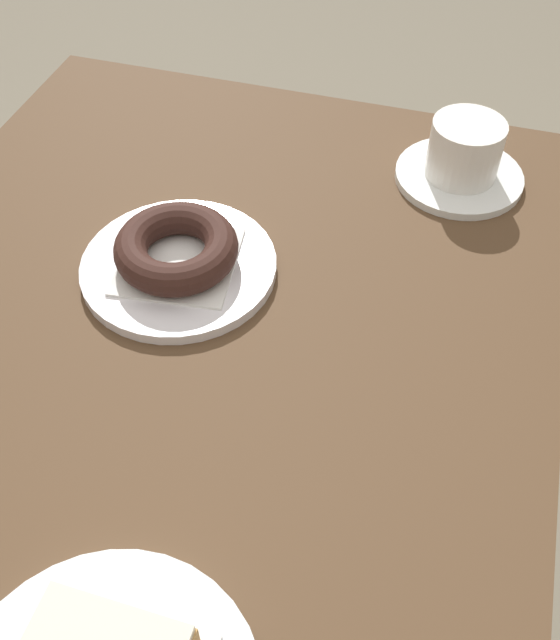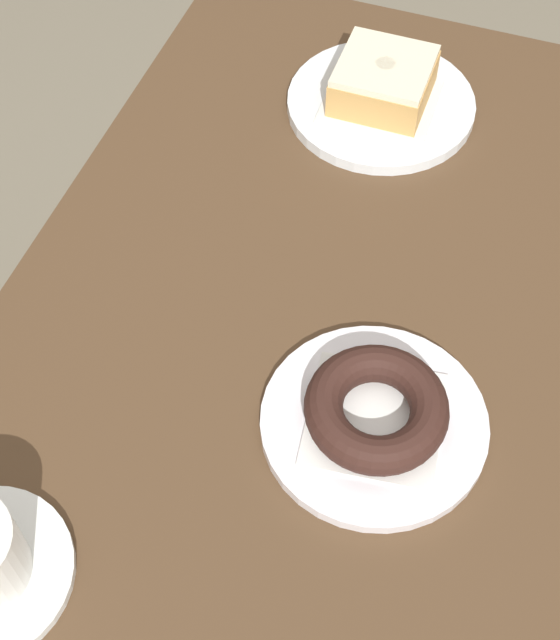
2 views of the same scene
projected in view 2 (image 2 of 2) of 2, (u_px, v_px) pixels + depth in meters
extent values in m
plane|color=#736C5A|center=(330.00, 598.00, 1.48)|extent=(6.00, 6.00, 0.00)
cube|color=#4D3622|center=(367.00, 331.00, 0.86)|extent=(0.92, 0.68, 0.04)
cylinder|color=#50291C|center=(242.00, 235.00, 1.44)|extent=(0.05, 0.05, 0.74)
cylinder|color=white|center=(374.00, 423.00, 0.78)|extent=(0.19, 0.19, 0.01)
cube|color=white|center=(375.00, 419.00, 0.77)|extent=(0.13, 0.13, 0.00)
torus|color=#321B16|center=(376.00, 408.00, 0.76)|extent=(0.12, 0.12, 0.03)
cylinder|color=white|center=(381.00, 104.00, 1.01)|extent=(0.21, 0.21, 0.01)
cube|color=white|center=(381.00, 98.00, 1.00)|extent=(0.12, 0.12, 0.00)
cube|color=tan|center=(383.00, 83.00, 0.98)|extent=(0.10, 0.10, 0.04)
cube|color=beige|center=(385.00, 66.00, 0.97)|extent=(0.10, 0.10, 0.01)
cylinder|color=tan|center=(385.00, 64.00, 0.96)|extent=(0.02, 0.02, 0.00)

